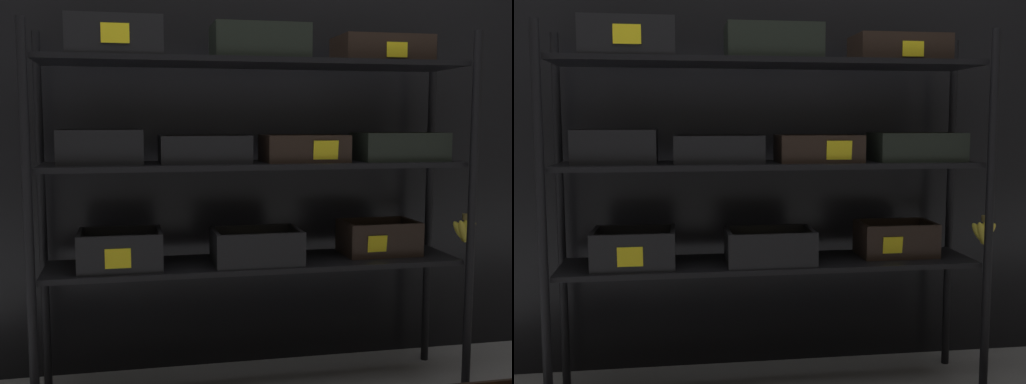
# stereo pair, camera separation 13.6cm
# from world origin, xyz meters

# --- Properties ---
(storefront_wall) EXTENTS (4.01, 0.12, 2.28)m
(storefront_wall) POSITION_xyz_m (0.00, 0.38, 1.14)
(storefront_wall) COLOR black
(storefront_wall) RESTS_ON ground_plane
(display_rack) EXTENTS (1.73, 0.38, 1.42)m
(display_rack) POSITION_xyz_m (0.01, -0.00, 0.92)
(display_rack) COLOR black
(display_rack) RESTS_ON ground_plane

